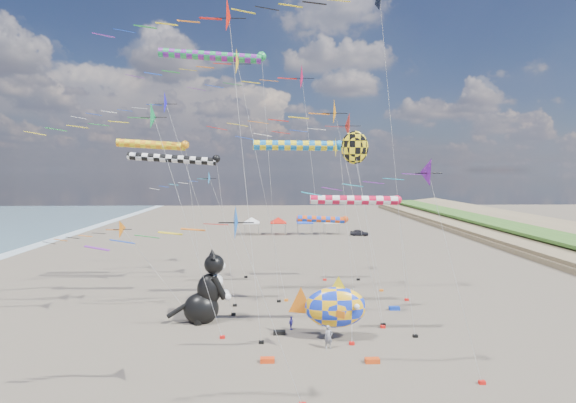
% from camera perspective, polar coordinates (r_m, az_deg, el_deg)
% --- Properties ---
extents(ground, '(260.00, 260.00, 0.00)m').
position_cam_1_polar(ground, '(26.62, 3.58, -23.00)').
color(ground, '#51473B').
rests_on(ground, ground).
extents(delta_kite_0, '(11.04, 1.78, 7.92)m').
position_cam_1_polar(delta_kite_0, '(41.56, -20.91, -3.77)').
color(delta_kite_0, orange).
rests_on(delta_kite_0, ground).
extents(delta_kite_1, '(9.86, 1.70, 12.10)m').
position_cam_1_polar(delta_kite_1, '(50.51, -10.94, 2.52)').
color(delta_kite_1, '#208AE1').
rests_on(delta_kite_1, ground).
extents(delta_kite_2, '(14.26, 2.97, 23.58)m').
position_cam_1_polar(delta_kite_2, '(49.28, 0.82, 15.43)').
color(delta_kite_2, '#CC1043').
rests_on(delta_kite_2, ground).
extents(delta_kite_3, '(10.24, 1.86, 10.60)m').
position_cam_1_polar(delta_kite_3, '(22.48, -10.01, -3.14)').
color(delta_kite_3, blue).
rests_on(delta_kite_3, ground).
extents(delta_kite_4, '(13.42, 2.65, 22.77)m').
position_cam_1_polar(delta_kite_4, '(41.85, -7.42, 16.54)').
color(delta_kite_4, yellow).
rests_on(delta_kite_4, ground).
extents(delta_kite_5, '(9.91, 1.75, 12.87)m').
position_cam_1_polar(delta_kite_5, '(25.27, 15.00, 2.76)').
color(delta_kite_5, '#701798').
rests_on(delta_kite_5, ground).
extents(delta_kite_6, '(11.97, 2.02, 16.88)m').
position_cam_1_polar(delta_kite_6, '(32.95, -17.51, 9.77)').
color(delta_kite_6, '#148946').
rests_on(delta_kite_6, ground).
extents(delta_kite_7, '(11.64, 2.02, 18.57)m').
position_cam_1_polar(delta_kite_7, '(38.13, -15.63, 11.58)').
color(delta_kite_7, '#2117E0').
rests_on(delta_kite_7, ground).
extents(delta_kite_8, '(12.11, 2.15, 17.50)m').
position_cam_1_polar(delta_kite_8, '(33.79, 4.86, 10.77)').
color(delta_kite_8, orange).
rests_on(delta_kite_8, ground).
extents(delta_kite_9, '(15.85, 3.04, 28.57)m').
position_cam_1_polar(delta_kite_9, '(43.73, 9.32, 23.62)').
color(delta_kite_9, black).
rests_on(delta_kite_9, ground).
extents(delta_kite_10, '(11.10, 2.56, 23.74)m').
position_cam_1_polar(delta_kite_10, '(32.42, -9.49, 22.13)').
color(delta_kite_10, red).
rests_on(delta_kite_10, ground).
extents(delta_kite_11, '(13.04, 2.57, 17.69)m').
position_cam_1_polar(delta_kite_11, '(44.47, 7.18, 9.18)').
color(delta_kite_11, red).
rests_on(delta_kite_11, ground).
extents(windsock_0, '(8.93, 0.87, 14.59)m').
position_cam_1_polar(windsock_0, '(37.91, 1.75, 7.04)').
color(windsock_0, blue).
rests_on(windsock_0, ground).
extents(windsock_1, '(6.99, 0.73, 7.13)m').
position_cam_1_polar(windsock_1, '(48.87, 4.63, -2.31)').
color(windsock_1, '#DC460F').
rests_on(windsock_1, ground).
extents(windsock_2, '(9.26, 0.70, 13.42)m').
position_cam_1_polar(windsock_2, '(40.13, -13.95, 5.18)').
color(windsock_2, black).
rests_on(windsock_2, ground).
extents(windsock_3, '(10.67, 0.85, 22.51)m').
position_cam_1_polar(windsock_3, '(41.86, -9.20, 17.67)').
color(windsock_3, green).
rests_on(windsock_3, ground).
extents(windsock_4, '(8.40, 0.85, 15.06)m').
position_cam_1_polar(windsock_4, '(47.21, -16.45, 6.86)').
color(windsock_4, orange).
rests_on(windsock_4, ground).
extents(windsock_5, '(7.84, 0.67, 10.32)m').
position_cam_1_polar(windsock_5, '(32.00, 8.99, 0.06)').
color(windsock_5, red).
rests_on(windsock_5, ground).
extents(angelfish_kite, '(3.74, 3.02, 15.21)m').
position_cam_1_polar(angelfish_kite, '(36.41, 8.16, 6.64)').
color(angelfish_kite, yellow).
rests_on(angelfish_kite, ground).
extents(cat_inflatable, '(4.66, 3.08, 5.77)m').
position_cam_1_polar(cat_inflatable, '(36.86, -10.50, -10.52)').
color(cat_inflatable, black).
rests_on(cat_inflatable, ground).
extents(fish_inflatable, '(5.95, 2.99, 4.62)m').
position_cam_1_polar(fish_inflatable, '(32.91, 5.96, -13.18)').
color(fish_inflatable, '#1533D0').
rests_on(fish_inflatable, ground).
extents(person_adult, '(0.68, 0.54, 1.61)m').
position_cam_1_polar(person_adult, '(31.82, 5.17, -16.77)').
color(person_adult, gray).
rests_on(person_adult, ground).
extents(child_green, '(0.67, 0.57, 1.20)m').
position_cam_1_polar(child_green, '(35.86, 5.37, -14.70)').
color(child_green, '#2A8D25').
rests_on(child_green, ground).
extents(child_blue, '(0.54, 0.62, 1.00)m').
position_cam_1_polar(child_blue, '(35.26, 0.39, -15.18)').
color(child_blue, navy).
rests_on(child_blue, ground).
extents(kite_bag_0, '(0.90, 0.44, 0.30)m').
position_cam_1_polar(kite_bag_0, '(34.41, -1.11, -16.29)').
color(kite_bag_0, black).
rests_on(kite_bag_0, ground).
extents(kite_bag_1, '(0.90, 0.44, 0.30)m').
position_cam_1_polar(kite_bag_1, '(30.34, 10.65, -19.23)').
color(kite_bag_1, '#D64212').
rests_on(kite_bag_1, ground).
extents(kite_bag_2, '(0.90, 0.44, 0.30)m').
position_cam_1_polar(kite_bag_2, '(40.95, 13.35, -13.05)').
color(kite_bag_2, '#1237BC').
rests_on(kite_bag_2, ground).
extents(kite_bag_3, '(0.90, 0.44, 0.30)m').
position_cam_1_polar(kite_bag_3, '(29.97, -2.63, -19.47)').
color(kite_bag_3, red).
rests_on(kite_bag_3, ground).
extents(tent_row, '(19.20, 4.20, 3.80)m').
position_cam_1_polar(tent_row, '(84.16, 0.46, -2.09)').
color(tent_row, white).
rests_on(tent_row, ground).
extents(parked_car, '(3.64, 2.38, 1.15)m').
position_cam_1_polar(parked_car, '(84.02, 9.06, -3.92)').
color(parked_car, '#26262D').
rests_on(parked_car, ground).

